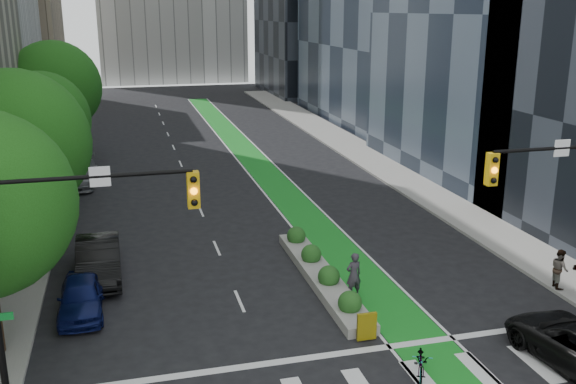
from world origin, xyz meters
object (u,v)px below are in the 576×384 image
parked_car_left_near (81,297)px  pedestrian_near (560,268)px  bicycle (421,362)px  parked_car_left_far (78,173)px  median_planter (321,273)px  parked_car_left_mid (99,259)px  cyclist (354,275)px

parked_car_left_near → pedestrian_near: pedestrian_near is taller
pedestrian_near → bicycle: bearing=131.0°
parked_car_left_far → pedestrian_near: bearing=-45.9°
parked_car_left_far → pedestrian_near: 29.61m
median_planter → parked_car_left_far: parked_car_left_far is taller
parked_car_left_far → parked_car_left_mid: bearing=-82.1°
median_planter → parked_car_left_far: (-10.70, 18.68, 0.42)m
median_planter → parked_car_left_near: parked_car_left_near is taller
median_planter → cyclist: (0.80, -1.75, 0.56)m
cyclist → parked_car_left_near: size_ratio=0.46×
cyclist → parked_car_left_far: (-11.50, 20.43, -0.14)m
bicycle → parked_car_left_mid: size_ratio=0.34×
bicycle → parked_car_left_far: 28.81m
parked_car_left_mid → parked_car_left_far: bearing=94.7°
median_planter → parked_car_left_mid: parked_car_left_mid is taller
bicycle → parked_car_left_mid: 14.41m
cyclist → parked_car_left_mid: size_ratio=0.36×
parked_car_left_near → parked_car_left_mid: (0.58, 3.27, 0.16)m
pedestrian_near → parked_car_left_far: bearing=55.0°
bicycle → cyclist: size_ratio=0.94×
bicycle → median_planter: bearing=121.1°
bicycle → parked_car_left_far: (-11.57, 26.39, 0.33)m
cyclist → parked_car_left_far: 23.45m
cyclist → parked_car_left_mid: bearing=-34.7°
median_planter → pedestrian_near: size_ratio=6.30×
bicycle → parked_car_left_near: parked_car_left_near is taller
median_planter → pedestrian_near: 9.71m
pedestrian_near → median_planter: bearing=82.9°
cyclist → parked_car_left_mid: cyclist is taller
median_planter → parked_car_left_near: (-9.65, -0.55, 0.32)m
cyclist → parked_car_left_near: (-10.45, 1.20, -0.24)m
parked_car_left_far → cyclist: bearing=-58.5°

